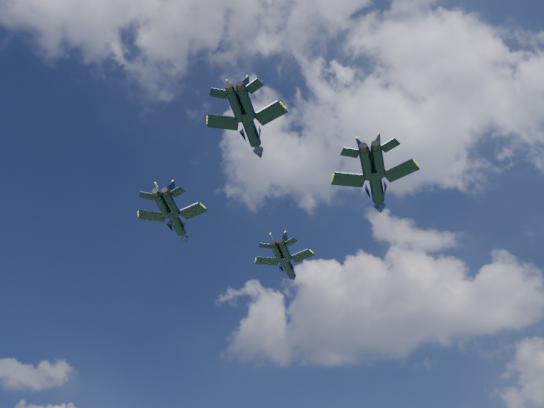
{
  "coord_description": "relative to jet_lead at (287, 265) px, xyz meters",
  "views": [
    {
      "loc": [
        20.77,
        -51.74,
        3.1
      ],
      "look_at": [
        -3.05,
        6.97,
        55.94
      ],
      "focal_mm": 35.0,
      "sensor_mm": 36.0,
      "label": 1
    }
  ],
  "objects": [
    {
      "name": "jet_lead",
      "position": [
        0.0,
        0.0,
        0.0
      ],
      "size": [
        11.02,
        14.3,
        3.4
      ],
      "rotation": [
        0.0,
        0.0,
        0.12
      ],
      "color": "black"
    },
    {
      "name": "jet_left",
      "position": [
        -12.02,
        -19.39,
        -0.52
      ],
      "size": [
        11.29,
        14.97,
        3.53
      ],
      "rotation": [
        0.0,
        0.0,
        0.21
      ],
      "color": "black"
    },
    {
      "name": "jet_right",
      "position": [
        20.36,
        -15.78,
        -0.56
      ],
      "size": [
        12.93,
        16.78,
        3.99
      ],
      "rotation": [
        0.0,
        0.0,
        0.12
      ],
      "color": "black"
    },
    {
      "name": "jet_slot",
      "position": [
        8.08,
        -34.71,
        -2.24
      ],
      "size": [
        10.54,
        13.76,
        3.26
      ],
      "rotation": [
        0.0,
        0.0,
        0.15
      ],
      "color": "black"
    }
  ]
}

